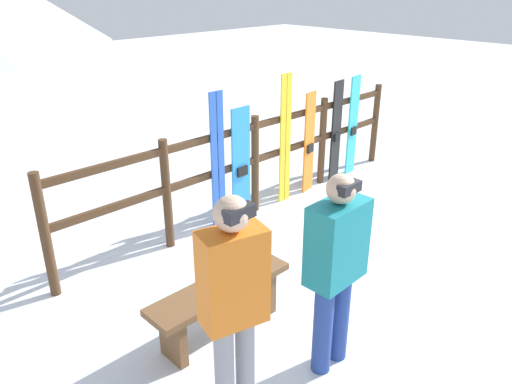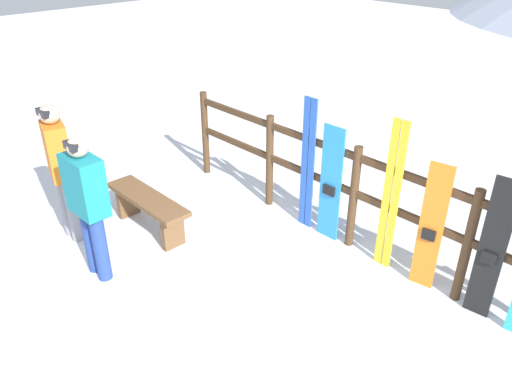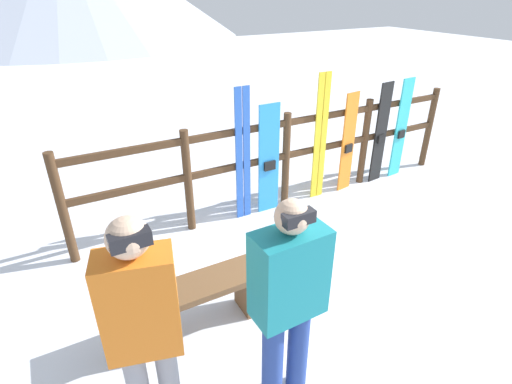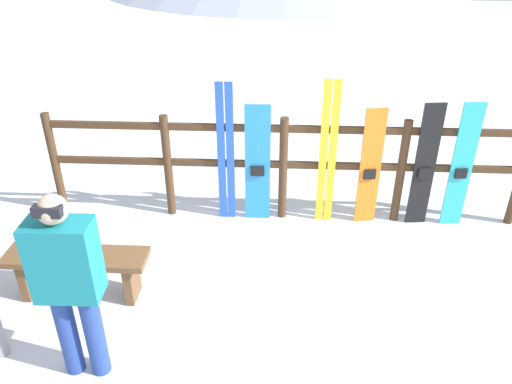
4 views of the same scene
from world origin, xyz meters
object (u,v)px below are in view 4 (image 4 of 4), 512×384
object	(u,v)px
snowboard_black_stripe	(425,167)
snowboard_cyan	(462,167)
person_teal	(68,279)
snowboard_orange	(370,168)
bench	(77,265)
ski_pair_blue	(226,154)
snowboard_blue	(258,165)
ski_pair_yellow	(328,154)

from	to	relation	value
snowboard_black_stripe	snowboard_cyan	world-z (taller)	snowboard_cyan
person_teal	snowboard_orange	size ratio (longest dim) A/B	1.14
bench	snowboard_orange	distance (m)	3.34
snowboard_black_stripe	snowboard_cyan	bearing A→B (deg)	0.00
snowboard_black_stripe	person_teal	bearing A→B (deg)	-142.83
person_teal	ski_pair_blue	xyz separation A→B (m)	(0.90, 2.42, -0.09)
snowboard_blue	ski_pair_blue	bearing A→B (deg)	179.47
person_teal	snowboard_cyan	bearing A→B (deg)	33.86
ski_pair_blue	ski_pair_yellow	world-z (taller)	ski_pair_yellow
ski_pair_blue	snowboard_blue	world-z (taller)	ski_pair_blue
bench	snowboard_orange	world-z (taller)	snowboard_orange
person_teal	snowboard_blue	distance (m)	2.74
snowboard_black_stripe	ski_pair_yellow	bearing A→B (deg)	179.83
person_teal	snowboard_orange	bearing A→B (deg)	43.22
person_teal	snowboard_black_stripe	size ratio (longest dim) A/B	1.09
bench	snowboard_blue	world-z (taller)	snowboard_blue
person_teal	ski_pair_blue	world-z (taller)	ski_pair_blue
ski_pair_yellow	snowboard_cyan	world-z (taller)	ski_pair_yellow
person_teal	snowboard_blue	size ratio (longest dim) A/B	1.13
snowboard_blue	bench	bearing A→B (deg)	-137.31
ski_pair_blue	ski_pair_yellow	distance (m)	1.18
ski_pair_yellow	snowboard_black_stripe	distance (m)	1.12
snowboard_cyan	ski_pair_blue	bearing A→B (deg)	179.93
snowboard_orange	snowboard_cyan	world-z (taller)	snowboard_cyan
bench	ski_pair_blue	size ratio (longest dim) A/B	0.79
snowboard_cyan	snowboard_black_stripe	bearing A→B (deg)	-180.00
ski_pair_blue	snowboard_orange	bearing A→B (deg)	-0.12
person_teal	ski_pair_yellow	xyz separation A→B (m)	(2.08, 2.42, -0.07)
ski_pair_blue	snowboard_cyan	size ratio (longest dim) A/B	1.12
ski_pair_blue	ski_pair_yellow	xyz separation A→B (m)	(1.18, 0.00, 0.02)
bench	ski_pair_blue	world-z (taller)	ski_pair_blue
snowboard_cyan	bench	bearing A→B (deg)	-159.14
snowboard_black_stripe	bench	bearing A→B (deg)	-156.96
ski_pair_yellow	snowboard_blue	bearing A→B (deg)	-179.76
ski_pair_blue	snowboard_blue	size ratio (longest dim) A/B	1.17
person_teal	ski_pair_yellow	world-z (taller)	ski_pair_yellow
person_teal	ski_pair_yellow	size ratio (longest dim) A/B	0.94
person_teal	ski_pair_yellow	distance (m)	3.19
bench	snowboard_cyan	xyz separation A→B (m)	(3.98, 1.52, 0.40)
ski_pair_yellow	person_teal	bearing A→B (deg)	-130.58
ski_pair_yellow	snowboard_black_stripe	size ratio (longest dim) A/B	1.16
ski_pair_blue	snowboard_cyan	bearing A→B (deg)	-0.07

